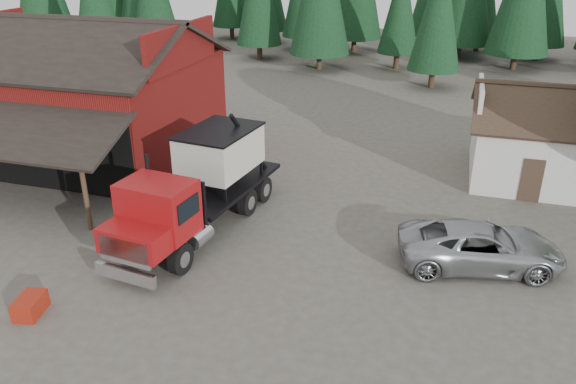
# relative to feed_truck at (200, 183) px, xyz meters

# --- Properties ---
(ground) EXTENTS (120.00, 120.00, 0.00)m
(ground) POSITION_rel_feed_truck_xyz_m (1.30, -3.48, -2.00)
(ground) COLOR #4F493E
(ground) RESTS_ON ground
(red_barn) EXTENTS (12.80, 13.63, 7.18)m
(red_barn) POSITION_rel_feed_truck_xyz_m (-9.70, 6.42, 0.69)
(red_barn) COLOR maroon
(red_barn) RESTS_ON ground
(farmhouse) EXTENTS (8.60, 6.42, 4.65)m
(farmhouse) POSITION_rel_feed_truck_xyz_m (14.30, 9.51, -0.33)
(farmhouse) COLOR silver
(farmhouse) RESTS_ON ground
(conifer_backdrop) EXTENTS (76.00, 16.00, 16.00)m
(conifer_backdrop) POSITION_rel_feed_truck_xyz_m (1.30, 38.52, -2.00)
(conifer_backdrop) COLOR black
(conifer_backdrop) RESTS_ON ground
(near_pine_b) EXTENTS (3.96, 3.96, 10.40)m
(near_pine_b) POSITION_rel_feed_truck_xyz_m (7.30, 26.52, 3.89)
(near_pine_b) COLOR #382619
(near_pine_b) RESTS_ON ground
(feed_truck) EXTENTS (3.70, 9.71, 4.27)m
(feed_truck) POSITION_rel_feed_truck_xyz_m (0.00, 0.00, 0.00)
(feed_truck) COLOR black
(feed_truck) RESTS_ON ground
(silver_car) EXTENTS (6.16, 3.81, 1.59)m
(silver_car) POSITION_rel_feed_truck_xyz_m (10.64, 0.25, -1.20)
(silver_car) COLOR #A7ABAF
(silver_car) RESTS_ON ground
(equip_box) EXTENTS (0.90, 1.21, 0.60)m
(equip_box) POSITION_rel_feed_truck_xyz_m (-2.76, -6.74, -1.70)
(equip_box) COLOR maroon
(equip_box) RESTS_ON ground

